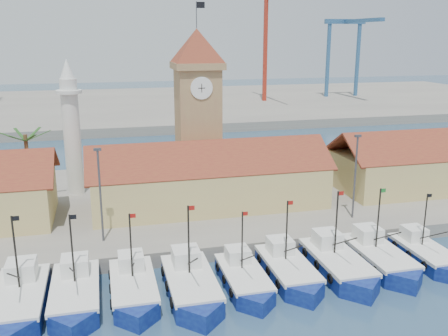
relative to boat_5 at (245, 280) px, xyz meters
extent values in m
plane|color=navy|center=(0.77, -2.57, -0.71)|extent=(400.00, 400.00, 0.00)
cube|color=gray|center=(0.77, 21.43, 0.04)|extent=(140.00, 32.00, 1.50)
cube|color=gray|center=(0.77, 107.43, 0.29)|extent=(240.00, 80.00, 2.00)
cube|color=#0B125A|center=(-17.62, 0.85, -0.17)|extent=(3.74, 8.46, 1.92)
cube|color=#0B125A|center=(-17.62, -3.38, -0.17)|extent=(3.74, 3.74, 1.92)
cube|color=silver|center=(-17.62, 0.85, 0.79)|extent=(3.81, 8.69, 0.37)
cube|color=silver|center=(-17.62, 2.96, 1.64)|extent=(2.24, 2.35, 1.50)
cylinder|color=black|center=(-17.62, 1.38, 3.78)|extent=(0.15, 0.15, 5.98)
cube|color=black|center=(-17.36, 1.38, 6.56)|extent=(0.53, 0.02, 0.37)
cube|color=#0B125A|center=(-13.54, 0.94, -0.19)|extent=(3.59, 8.13, 1.85)
cube|color=#0B125A|center=(-13.54, -3.13, -0.19)|extent=(3.59, 3.59, 1.85)
cube|color=silver|center=(-13.54, 0.94, 0.73)|extent=(3.67, 8.36, 0.36)
cube|color=silver|center=(-13.54, 2.97, 1.55)|extent=(2.16, 2.26, 1.44)
cylinder|color=black|center=(-13.54, 1.45, 3.61)|extent=(0.14, 0.14, 5.75)
cube|color=black|center=(-13.28, 1.45, 6.28)|extent=(0.51, 0.02, 0.36)
cube|color=#0B125A|center=(-9.05, 0.89, -0.21)|extent=(3.45, 7.80, 1.77)
cube|color=#0B125A|center=(-9.05, -3.01, -0.21)|extent=(3.45, 3.45, 1.77)
cube|color=silver|center=(-9.05, 0.89, 0.67)|extent=(3.52, 8.02, 0.34)
cube|color=silver|center=(-9.05, 2.84, 1.46)|extent=(2.07, 2.17, 1.38)
cylinder|color=black|center=(-9.05, 1.38, 3.43)|extent=(0.14, 0.14, 5.52)
cube|color=#A5140F|center=(-8.81, 1.38, 5.99)|extent=(0.49, 0.02, 0.34)
cube|color=#0B125A|center=(-4.52, 0.11, -0.18)|extent=(3.71, 8.40, 1.91)
cube|color=#0B125A|center=(-4.52, -4.10, -0.18)|extent=(3.71, 3.71, 1.91)
cube|color=silver|center=(-4.52, 0.11, 0.78)|extent=(3.79, 8.64, 0.37)
cube|color=silver|center=(-4.52, 2.21, 1.63)|extent=(2.23, 2.33, 1.49)
cylinder|color=black|center=(-4.52, 0.64, 3.75)|extent=(0.15, 0.15, 5.94)
cube|color=#A5140F|center=(-4.25, 0.64, 6.51)|extent=(0.53, 0.02, 0.37)
cube|color=#0B125A|center=(0.00, 0.37, -0.24)|extent=(3.23, 7.31, 1.66)
cube|color=#0B125A|center=(0.00, -3.29, -0.24)|extent=(3.23, 3.23, 1.66)
cube|color=silver|center=(0.00, 0.37, 0.59)|extent=(3.29, 7.51, 0.32)
cube|color=silver|center=(0.00, 2.19, 1.32)|extent=(1.94, 2.03, 1.29)
cylinder|color=black|center=(0.00, 0.83, 3.17)|extent=(0.13, 0.13, 5.17)
cube|color=#A5140F|center=(0.23, 0.83, 5.57)|extent=(0.46, 0.02, 0.32)
cube|color=#0B125A|center=(4.12, 0.89, -0.21)|extent=(3.44, 7.79, 1.77)
cube|color=#0B125A|center=(4.12, -3.01, -0.21)|extent=(3.44, 3.44, 1.77)
cube|color=silver|center=(4.12, 0.89, 0.67)|extent=(3.51, 8.00, 0.34)
cube|color=silver|center=(4.12, 2.83, 1.46)|extent=(2.07, 2.16, 1.38)
cylinder|color=black|center=(4.12, 1.38, 3.42)|extent=(0.14, 0.14, 5.51)
cube|color=#A5140F|center=(4.37, 1.38, 5.98)|extent=(0.49, 0.02, 0.34)
cube|color=#0B125A|center=(8.72, 0.79, -0.18)|extent=(3.70, 8.37, 1.90)
cube|color=#0B125A|center=(8.72, -3.39, -0.18)|extent=(3.70, 3.70, 1.90)
cube|color=silver|center=(8.72, 0.79, 0.77)|extent=(3.77, 8.60, 0.37)
cube|color=silver|center=(8.72, 2.88, 1.62)|extent=(2.22, 2.32, 1.48)
cylinder|color=black|center=(8.72, 1.32, 3.73)|extent=(0.15, 0.15, 5.92)
cube|color=#A5140F|center=(8.98, 1.32, 6.48)|extent=(0.53, 0.02, 0.37)
cube|color=#0B125A|center=(13.01, 1.13, -0.19)|extent=(3.61, 8.17, 1.86)
cube|color=#0B125A|center=(13.01, -2.96, -0.19)|extent=(3.61, 3.61, 1.86)
cube|color=silver|center=(13.01, 1.13, 0.74)|extent=(3.68, 8.40, 0.36)
cube|color=silver|center=(13.01, 3.17, 1.56)|extent=(2.17, 2.27, 1.44)
cylinder|color=black|center=(13.01, 1.64, 3.63)|extent=(0.14, 0.14, 5.78)
cube|color=#197226|center=(13.27, 1.64, 6.31)|extent=(0.52, 0.02, 0.36)
cube|color=#0B125A|center=(17.71, 0.95, -0.25)|extent=(3.22, 7.28, 1.66)
cube|color=silver|center=(17.71, 0.95, 0.58)|extent=(3.28, 7.49, 0.32)
cube|color=silver|center=(17.71, 2.77, 1.32)|extent=(1.93, 2.02, 1.29)
cylinder|color=black|center=(17.71, 1.41, 3.16)|extent=(0.13, 0.13, 5.15)
cube|color=black|center=(17.94, 1.41, 5.55)|extent=(0.46, 0.02, 0.32)
cube|color=tan|center=(0.77, 17.43, 3.04)|extent=(26.00, 10.00, 4.50)
cube|color=brown|center=(0.77, 14.93, 6.79)|extent=(27.04, 5.13, 3.21)
cube|color=brown|center=(0.77, 19.93, 6.79)|extent=(27.04, 5.13, 3.21)
cube|color=brown|center=(32.77, 19.93, 6.79)|extent=(31.20, 5.13, 3.21)
cube|color=#A08352|center=(0.77, 23.43, 8.29)|extent=(5.00, 5.00, 15.00)
cube|color=#A08352|center=(0.77, 23.43, 16.19)|extent=(5.80, 5.80, 0.80)
pyramid|color=brown|center=(0.77, 23.43, 18.49)|extent=(5.80, 5.80, 4.00)
cylinder|color=white|center=(0.77, 20.88, 13.79)|extent=(2.60, 0.15, 2.60)
cube|color=black|center=(0.77, 20.80, 13.79)|extent=(0.08, 0.02, 1.00)
cube|color=black|center=(0.77, 20.80, 13.79)|extent=(0.80, 0.02, 0.08)
cylinder|color=#3F3F44|center=(0.77, 23.43, 21.99)|extent=(0.10, 0.10, 3.00)
cube|color=black|center=(1.27, 23.43, 23.09)|extent=(1.00, 0.03, 0.70)
cylinder|color=silver|center=(-14.23, 25.43, 7.79)|extent=(2.00, 2.00, 14.00)
cylinder|color=silver|center=(-14.23, 25.43, 13.29)|extent=(3.00, 3.00, 0.40)
cone|color=silver|center=(-14.23, 25.43, 15.89)|extent=(1.80, 1.80, 2.40)
cylinder|color=brown|center=(-19.23, 23.43, 4.79)|extent=(0.44, 0.44, 8.00)
cube|color=#21501B|center=(-17.83, 23.43, 8.59)|extent=(2.80, 0.35, 1.18)
cube|color=#21501B|center=(-18.53, 24.65, 8.59)|extent=(1.71, 2.60, 1.18)
cube|color=#21501B|center=(-19.93, 24.65, 8.59)|extent=(1.71, 2.60, 1.18)
cube|color=#21501B|center=(-20.63, 23.43, 8.59)|extent=(2.80, 0.35, 1.18)
cube|color=#21501B|center=(-19.93, 22.22, 8.59)|extent=(1.71, 2.60, 1.18)
cube|color=#21501B|center=(-18.53, 22.22, 8.59)|extent=(1.71, 2.60, 1.18)
cylinder|color=#3F3F44|center=(-11.23, 9.43, 5.29)|extent=(0.20, 0.20, 9.00)
cube|color=#3F3F44|center=(-11.23, 9.43, 9.69)|extent=(0.70, 0.25, 0.25)
cylinder|color=#3F3F44|center=(14.77, 9.43, 5.29)|extent=(0.20, 0.20, 9.00)
cube|color=#3F3F44|center=(14.77, 9.43, 9.69)|extent=(0.70, 0.25, 0.25)
cube|color=#A42819|center=(35.84, 102.43, 17.59)|extent=(1.00, 1.00, 32.59)
cube|color=#2C5986|center=(57.77, 107.43, 12.29)|extent=(0.90, 0.90, 22.00)
cube|color=#2C5986|center=(67.77, 107.43, 12.29)|extent=(0.90, 0.90, 22.00)
cube|color=#2C5986|center=(62.77, 107.43, 23.79)|extent=(13.00, 1.40, 1.40)
cube|color=#2C5986|center=(62.77, 97.43, 23.79)|extent=(1.40, 22.00, 1.00)
camera|label=1|loc=(-10.73, -36.04, 19.65)|focal=40.00mm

